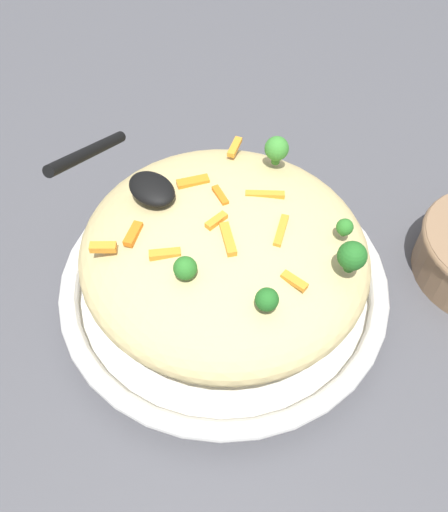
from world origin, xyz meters
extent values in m
plane|color=#4C4C51|center=(0.00, 0.00, 0.00)|extent=(2.40, 2.40, 0.00)
cylinder|color=white|center=(0.00, 0.00, 0.01)|extent=(0.34, 0.34, 0.03)
torus|color=white|center=(0.00, 0.00, 0.04)|extent=(0.37, 0.37, 0.02)
torus|color=black|center=(0.00, 0.00, 0.04)|extent=(0.36, 0.36, 0.00)
ellipsoid|color=#D1BA7A|center=(0.00, 0.00, 0.09)|extent=(0.31, 0.30, 0.09)
cube|color=orange|center=(0.09, 0.00, 0.13)|extent=(0.03, 0.01, 0.01)
cube|color=orange|center=(-0.06, -0.10, 0.13)|extent=(0.02, 0.02, 0.01)
cube|color=orange|center=(-0.08, 0.09, 0.13)|extent=(0.02, 0.03, 0.01)
cube|color=orange|center=(-0.03, 0.02, 0.13)|extent=(0.03, 0.02, 0.01)
cube|color=orange|center=(0.05, 0.03, 0.13)|extent=(0.03, 0.04, 0.01)
cube|color=orange|center=(-0.01, -0.01, 0.14)|extent=(0.01, 0.02, 0.01)
cube|color=orange|center=(0.02, -0.01, 0.14)|extent=(0.04, 0.03, 0.01)
cube|color=orange|center=(0.00, 0.06, 0.13)|extent=(0.03, 0.03, 0.01)
cube|color=orange|center=(-0.01, -0.07, 0.13)|extent=(0.03, 0.03, 0.01)
cube|color=orange|center=(-0.05, -0.07, 0.13)|extent=(0.02, 0.03, 0.01)
cube|color=orange|center=(-0.07, 0.02, 0.13)|extent=(0.03, 0.04, 0.01)
cylinder|color=#296820|center=(0.02, -0.07, 0.13)|extent=(0.01, 0.01, 0.01)
sphere|color=#2D7A28|center=(0.02, -0.07, 0.14)|extent=(0.02, 0.02, 0.02)
cylinder|color=#377928|center=(-0.03, 0.11, 0.13)|extent=(0.01, 0.01, 0.01)
sphere|color=#3D8E33|center=(-0.03, 0.11, 0.15)|extent=(0.03, 0.03, 0.03)
cylinder|color=#296820|center=(0.09, 0.08, 0.13)|extent=(0.01, 0.01, 0.00)
sphere|color=#2D7A28|center=(0.09, 0.08, 0.14)|extent=(0.02, 0.02, 0.02)
cylinder|color=#205B1C|center=(0.12, 0.05, 0.13)|extent=(0.01, 0.01, 0.01)
sphere|color=#236B23|center=(0.12, 0.05, 0.15)|extent=(0.03, 0.03, 0.03)
cylinder|color=#205B1C|center=(0.09, -0.04, 0.13)|extent=(0.01, 0.01, 0.01)
sphere|color=#236B23|center=(0.09, -0.04, 0.14)|extent=(0.02, 0.02, 0.02)
ellipsoid|color=black|center=(-0.08, -0.03, 0.14)|extent=(0.06, 0.04, 0.02)
cylinder|color=black|center=(-0.14, -0.06, 0.17)|extent=(0.07, 0.12, 0.07)
camera|label=1|loc=(0.26, -0.25, 0.53)|focal=38.18mm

